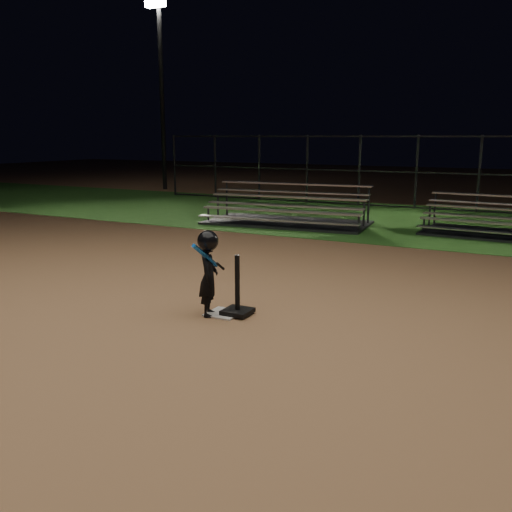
{
  "coord_description": "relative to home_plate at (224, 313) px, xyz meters",
  "views": [
    {
      "loc": [
        3.82,
        -6.46,
        2.47
      ],
      "look_at": [
        0.0,
        1.0,
        0.65
      ],
      "focal_mm": 38.95,
      "sensor_mm": 36.0,
      "label": 1
    }
  ],
  "objects": [
    {
      "name": "bleacher_right",
      "position": [
        3.17,
        8.52,
        0.19
      ],
      "size": [
        4.12,
        2.22,
        0.98
      ],
      "rotation": [
        0.0,
        0.0,
        -0.07
      ],
      "color": "silver",
      "rests_on": "ground"
    },
    {
      "name": "home_plate",
      "position": [
        0.0,
        0.0,
        0.0
      ],
      "size": [
        0.45,
        0.45,
        0.02
      ],
      "primitive_type": "cube",
      "color": "beige",
      "rests_on": "ground"
    },
    {
      "name": "ground",
      "position": [
        0.0,
        0.0,
        -0.01
      ],
      "size": [
        80.0,
        80.0,
        0.0
      ],
      "primitive_type": "plane",
      "color": "#9A6C46",
      "rests_on": "ground"
    },
    {
      "name": "backstop_fence",
      "position": [
        0.0,
        13.0,
        1.24
      ],
      "size": [
        20.08,
        0.08,
        2.5
      ],
      "color": "#38383D",
      "rests_on": "ground"
    },
    {
      "name": "bleacher_left",
      "position": [
        -2.55,
        7.89,
        0.22
      ],
      "size": [
        4.74,
        2.61,
        1.12
      ],
      "rotation": [
        0.0,
        0.0,
        0.09
      ],
      "color": "silver",
      "rests_on": "ground"
    },
    {
      "name": "batting_tee",
      "position": [
        0.19,
        0.06,
        0.17
      ],
      "size": [
        0.38,
        0.38,
        0.84
      ],
      "color": "black",
      "rests_on": "home_plate"
    },
    {
      "name": "grass_strip",
      "position": [
        0.0,
        10.0,
        -0.01
      ],
      "size": [
        60.0,
        8.0,
        0.01
      ],
      "primitive_type": "cube",
      "color": "#285A1D",
      "rests_on": "ground"
    },
    {
      "name": "light_pole_left",
      "position": [
        -12.0,
        14.94,
        4.93
      ],
      "size": [
        0.9,
        0.53,
        8.3
      ],
      "color": "#2D2D30",
      "rests_on": "ground"
    },
    {
      "name": "child_batter",
      "position": [
        -0.16,
        -0.13,
        0.63
      ],
      "size": [
        0.43,
        0.67,
        1.21
      ],
      "rotation": [
        0.0,
        0.0,
        1.98
      ],
      "color": "black",
      "rests_on": "ground"
    }
  ]
}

